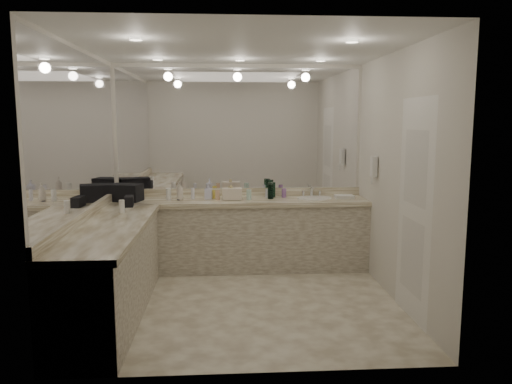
{
  "coord_description": "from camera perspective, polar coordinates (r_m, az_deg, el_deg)",
  "views": [
    {
      "loc": [
        -0.2,
        -5.02,
        1.89
      ],
      "look_at": [
        0.15,
        0.4,
        1.11
      ],
      "focal_mm": 35.0,
      "sensor_mm": 36.0,
      "label": 1
    }
  ],
  "objects": [
    {
      "name": "mirror_left",
      "position": [
        5.21,
        -19.3,
        6.5
      ],
      "size": [
        0.01,
        2.92,
        1.55
      ],
      "primitive_type": "cube",
      "color": "white",
      "rests_on": "wall_left"
    },
    {
      "name": "green_bottle_0",
      "position": [
        6.31,
        1.67,
        0.08
      ],
      "size": [
        0.07,
        0.07,
        0.19
      ],
      "primitive_type": "cylinder",
      "color": "#13472D",
      "rests_on": "vanity_back_top"
    },
    {
      "name": "amenity_bottle_7",
      "position": [
        6.29,
        -8.75,
        -0.52
      ],
      "size": [
        0.06,
        0.06,
        0.09
      ],
      "primitive_type": "cylinder",
      "color": "#3F3F4C",
      "rests_on": "vanity_back_top"
    },
    {
      "name": "floor",
      "position": [
        5.37,
        -1.37,
        -12.4
      ],
      "size": [
        3.2,
        3.2,
        0.0
      ],
      "primitive_type": "plane",
      "color": "beige",
      "rests_on": "ground"
    },
    {
      "name": "vanity_left_base",
      "position": [
        5.06,
        -16.3,
        -9.0
      ],
      "size": [
        0.6,
        2.4,
        0.84
      ],
      "primitive_type": "cube",
      "color": "beige",
      "rests_on": "floor"
    },
    {
      "name": "black_bag_spill",
      "position": [
        5.96,
        -14.31,
        -1.02
      ],
      "size": [
        0.12,
        0.23,
        0.12
      ],
      "primitive_type": "cube",
      "rotation": [
        0.0,
        0.0,
        0.12
      ],
      "color": "black",
      "rests_on": "vanity_left_top"
    },
    {
      "name": "vanity_left_top",
      "position": [
        4.95,
        -16.4,
        -4.01
      ],
      "size": [
        0.64,
        2.42,
        0.06
      ],
      "primitive_type": "cube",
      "color": "#F1E8CC",
      "rests_on": "vanity_left_base"
    },
    {
      "name": "cream_cosmetic_case",
      "position": [
        6.25,
        -2.75,
        -0.26
      ],
      "size": [
        0.25,
        0.16,
        0.14
      ],
      "primitive_type": "cube",
      "rotation": [
        0.0,
        0.0,
        0.03
      ],
      "color": "beige",
      "rests_on": "vanity_back_top"
    },
    {
      "name": "wall_phone",
      "position": [
        6.01,
        13.31,
        2.84
      ],
      "size": [
        0.06,
        0.1,
        0.24
      ],
      "primitive_type": "cube",
      "color": "white",
      "rests_on": "wall_right"
    },
    {
      "name": "amenity_bottle_0",
      "position": [
        6.38,
        -4.82,
        -0.25
      ],
      "size": [
        0.06,
        0.06,
        0.11
      ],
      "primitive_type": "cylinder",
      "color": "#F2D84C",
      "rests_on": "vanity_back_top"
    },
    {
      "name": "wall_back",
      "position": [
        6.55,
        -1.95,
        3.05
      ],
      "size": [
        3.2,
        0.02,
        2.6
      ],
      "primitive_type": "cube",
      "color": "beige",
      "rests_on": "floor"
    },
    {
      "name": "wall_right",
      "position": [
        5.36,
        15.93,
        1.59
      ],
      "size": [
        0.02,
        3.0,
        2.6
      ],
      "primitive_type": "cube",
      "color": "beige",
      "rests_on": "floor"
    },
    {
      "name": "amenity_bottle_3",
      "position": [
        6.23,
        -4.43,
        -0.36
      ],
      "size": [
        0.05,
        0.05,
        0.13
      ],
      "primitive_type": "cylinder",
      "color": "#E0B28C",
      "rests_on": "vanity_back_top"
    },
    {
      "name": "backsplash_left",
      "position": [
        5.29,
        -18.79,
        -2.46
      ],
      "size": [
        0.04,
        3.0,
        0.1
      ],
      "primitive_type": "cube",
      "color": "#F1E8CC",
      "rests_on": "vanity_left_top"
    },
    {
      "name": "soap_bottle_b",
      "position": [
        6.3,
        -5.47,
        0.07
      ],
      "size": [
        0.1,
        0.1,
        0.2
      ],
      "primitive_type": "imported",
      "rotation": [
        0.0,
        0.0,
        -0.11
      ],
      "color": "silver",
      "rests_on": "vanity_back_top"
    },
    {
      "name": "vanity_back_top",
      "position": [
        6.29,
        -1.84,
        -1.11
      ],
      "size": [
        3.2,
        0.64,
        0.06
      ],
      "primitive_type": "cube",
      "color": "#F1E8CC",
      "rests_on": "vanity_back_base"
    },
    {
      "name": "amenity_bottle_4",
      "position": [
        6.34,
        -7.23,
        -0.19
      ],
      "size": [
        0.04,
        0.04,
        0.14
      ],
      "primitive_type": "cylinder",
      "color": "silver",
      "rests_on": "vanity_back_top"
    },
    {
      "name": "amenity_bottle_1",
      "position": [
        6.3,
        -9.95,
        -0.26
      ],
      "size": [
        0.06,
        0.06,
        0.15
      ],
      "primitive_type": "cylinder",
      "color": "white",
      "rests_on": "vanity_back_top"
    },
    {
      "name": "lotion_left",
      "position": [
        5.55,
        -15.09,
        -1.6
      ],
      "size": [
        0.06,
        0.06,
        0.14
      ],
      "primitive_type": "cylinder",
      "color": "white",
      "rests_on": "vanity_left_top"
    },
    {
      "name": "mirror_back",
      "position": [
        6.51,
        -1.97,
        7.21
      ],
      "size": [
        3.12,
        0.01,
        1.55
      ],
      "primitive_type": "cube",
      "color": "white",
      "rests_on": "wall_back"
    },
    {
      "name": "black_toiletry_bag",
      "position": [
        6.34,
        -14.68,
        -0.03
      ],
      "size": [
        0.43,
        0.34,
        0.22
      ],
      "primitive_type": "cube",
      "rotation": [
        0.0,
        0.0,
        -0.28
      ],
      "color": "black",
      "rests_on": "vanity_back_top"
    },
    {
      "name": "door",
      "position": [
        4.93,
        17.61,
        -1.98
      ],
      "size": [
        0.02,
        0.82,
        2.1
      ],
      "primitive_type": "cube",
      "color": "white",
      "rests_on": "wall_right"
    },
    {
      "name": "amenity_bottle_6",
      "position": [
        6.25,
        -0.82,
        -0.3
      ],
      "size": [
        0.06,
        0.06,
        0.13
      ],
      "primitive_type": "cylinder",
      "color": "silver",
      "rests_on": "vanity_back_top"
    },
    {
      "name": "sink",
      "position": [
        6.4,
        6.68,
        -0.77
      ],
      "size": [
        0.44,
        0.44,
        0.03
      ],
      "primitive_type": "cylinder",
      "color": "white",
      "rests_on": "vanity_back_top"
    },
    {
      "name": "soap_bottle_c",
      "position": [
        6.26,
        -2.85,
        -0.04
      ],
      "size": [
        0.19,
        0.19,
        0.18
      ],
      "primitive_type": "imported",
      "rotation": [
        0.0,
        0.0,
        -0.41
      ],
      "color": "#D9C489",
      "rests_on": "vanity_back_top"
    },
    {
      "name": "green_bottle_1",
      "position": [
        6.4,
        1.64,
        0.21
      ],
      "size": [
        0.07,
        0.07,
        0.2
      ],
      "primitive_type": "cylinder",
      "color": "#13472D",
      "rests_on": "vanity_back_top"
    },
    {
      "name": "hand_towel",
      "position": [
        6.47,
        10.05,
        -0.53
      ],
      "size": [
        0.24,
        0.16,
        0.04
      ],
      "primitive_type": "cube",
      "rotation": [
        0.0,
        0.0,
        -0.02
      ],
      "color": "white",
      "rests_on": "vanity_back_top"
    },
    {
      "name": "vanity_back_base",
      "position": [
        6.39,
        -1.83,
        -5.07
      ],
      "size": [
        3.2,
        0.6,
        0.84
      ],
      "primitive_type": "cube",
      "color": "beige",
      "rests_on": "floor"
    },
    {
      "name": "green_bottle_2",
      "position": [
        6.47,
        1.93,
        0.28
      ],
      "size": [
        0.07,
        0.07,
        0.19
      ],
      "primitive_type": "cylinder",
      "color": "#13472D",
      "rests_on": "vanity_back_top"
    },
    {
      "name": "backsplash_back",
      "position": [
        6.57,
        -1.93,
        -0.01
      ],
      "size": [
        3.2,
        0.04,
        0.1
      ],
      "primitive_type": "cube",
      "color": "#F1E8CC",
      "rests_on": "vanity_back_top"
    },
    {
      "name": "amenity_bottle_5",
      "position": [
        6.43,
        3.21,
        -0.11
      ],
      "size": [
        0.06,
        0.06,
        0.12
      ],
      "primitive_type": "cylinder",
      "color": "#9966B2",
      "rests_on": "vanity_back_top"
    },
    {
      "name": "faucet",
      "position": [
        6.59,
        6.37,
        0.15
      ],
      "size": [
        0.24,
        0.16,
        0.14
      ],
      "primitive_type": "cube",
      "color": "silver",
      "rests_on": "vanity_back_top"
    },
    {
      "name": "amenity_bottle_2",
      "position": [
        6.39,
        1.33,
        -0.17
      ],
      "size": [
        0.06,
        0.06,
        0.12
      ],
      "primitive_type": "cylinder",
      "color": "silver",
      "rests_on": "vanity_back_top"
    },
    {
      "name": "soap_bottle_a",
      "position": [
        6.28,
        -8.7,
        0.11
      ],
      "size": [
        0.09,
        0.09,
        0.23
      ],
      "primitive_type": "imported",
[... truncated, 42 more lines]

